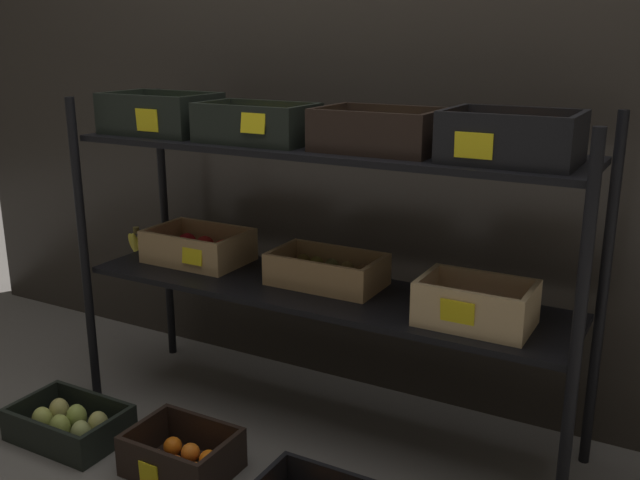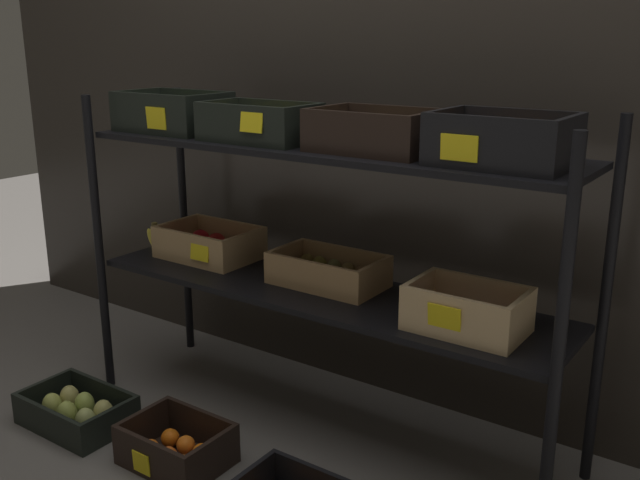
# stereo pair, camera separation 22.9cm
# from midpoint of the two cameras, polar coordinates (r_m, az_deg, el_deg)

# --- Properties ---
(ground_plane) EXTENTS (10.00, 10.00, 0.00)m
(ground_plane) POSITION_cam_midpoint_polar(r_m,az_deg,el_deg) (2.56, 2.65, -14.60)
(ground_plane) COLOR #605B56
(storefront_wall) EXTENTS (4.08, 0.12, 2.21)m
(storefront_wall) POSITION_cam_midpoint_polar(r_m,az_deg,el_deg) (2.57, 8.04, 11.48)
(storefront_wall) COLOR #2D2823
(storefront_wall) RESTS_ON ground_plane
(display_rack) EXTENTS (1.78, 0.46, 1.11)m
(display_rack) POSITION_cam_midpoint_polar(r_m,az_deg,el_deg) (2.27, 2.46, 2.64)
(display_rack) COLOR black
(display_rack) RESTS_ON ground_plane
(crate_ground_pear) EXTENTS (0.38, 0.25, 0.11)m
(crate_ground_pear) POSITION_cam_midpoint_polar(r_m,az_deg,el_deg) (2.64, -16.45, -13.04)
(crate_ground_pear) COLOR black
(crate_ground_pear) RESTS_ON ground_plane
(crate_ground_tangerine) EXTENTS (0.32, 0.24, 0.13)m
(crate_ground_tangerine) POSITION_cam_midpoint_polar(r_m,az_deg,el_deg) (2.36, -8.56, -16.23)
(crate_ground_tangerine) COLOR black
(crate_ground_tangerine) RESTS_ON ground_plane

